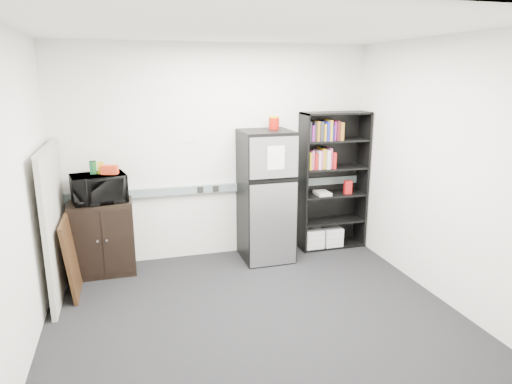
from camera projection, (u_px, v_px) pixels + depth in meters
floor at (256, 316)px, 4.51m from camera, size 4.00×4.00×0.00m
wall_back at (218, 153)px, 5.80m from camera, size 4.00×0.02×2.70m
wall_right at (442, 172)px, 4.71m from camera, size 0.02×3.50×2.70m
wall_left at (15, 200)px, 3.64m from camera, size 0.02×3.50×2.70m
ceiling at (256, 28)px, 3.83m from camera, size 4.00×3.50×0.02m
electrical_raceway at (219, 188)px, 5.89m from camera, size 3.92×0.05×0.10m
wall_note at (190, 139)px, 5.65m from camera, size 0.14×0.00×0.10m
bookshelf at (331, 178)px, 6.13m from camera, size 0.90×0.34×1.85m
cubicle_partition at (55, 222)px, 4.81m from camera, size 0.06×1.30×1.62m
cabinet at (103, 238)px, 5.41m from camera, size 0.71×0.48×0.89m
microwave at (99, 188)px, 5.24m from camera, size 0.66×0.51×0.33m
snack_box_a at (93, 168)px, 5.20m from camera, size 0.08×0.06×0.15m
snack_box_b at (93, 168)px, 5.20m from camera, size 0.08×0.06×0.15m
snack_box_c at (101, 168)px, 5.23m from camera, size 0.07×0.05×0.14m
snack_bag at (110, 170)px, 5.21m from camera, size 0.20×0.14×0.10m
refrigerator at (266, 196)px, 5.77m from camera, size 0.63×0.65×1.66m
coffee_can at (274, 122)px, 5.70m from camera, size 0.13×0.13×0.18m
framed_poster at (71, 257)px, 4.90m from camera, size 0.12×0.66×0.85m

